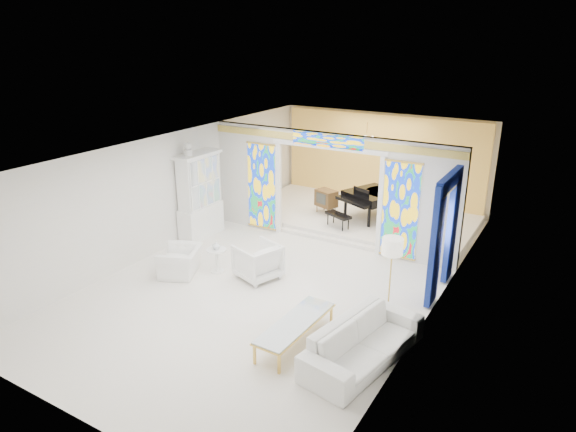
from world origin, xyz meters
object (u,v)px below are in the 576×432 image
Objects in this scene: armchair_left at (181,261)px; coffee_table at (295,323)px; china_cabinet at (200,196)px; tv_console at (326,198)px; sofa at (364,342)px; armchair_right at (258,261)px; grand_piano at (378,196)px.

coffee_table is (3.75, -1.10, 0.08)m from armchair_left.
armchair_left is at bearing 163.64° from coffee_table.
armchair_left is at bearing -62.07° from china_cabinet.
armchair_left is 5.33m from tv_console.
armchair_left is 1.36× the size of tv_console.
sofa is at bearing -37.56° from tv_console.
china_cabinet reaches higher than armchair_right.
armchair_right is 1.25× the size of tv_console.
tv_console is (1.23, 5.17, 0.33)m from armchair_left.
sofa reaches higher than coffee_table.
armchair_right is 0.46× the size of coffee_table.
grand_piano is 1.57m from tv_console.
armchair_left is 1.84m from armchair_right.
grand_piano is (3.87, 3.43, -0.31)m from china_cabinet.
armchair_right is 4.92m from grand_piano.
coffee_table is at bearing -57.92° from grand_piano.
grand_piano is at bearing 34.72° from tv_console.
grand_piano is at bearing -173.19° from armchair_right.
armchair_right is at bearing -25.92° from china_cabinet.
sofa is 7.23m from tv_console.
china_cabinet is 3.89m from tv_console.
grand_piano is at bearing 129.30° from armchair_left.
tv_console is (-1.51, -0.38, -0.20)m from grand_piano.
grand_piano reaches higher than armchair_right.
tv_console is at bearing 142.22° from armchair_left.
china_cabinet is at bearing -96.53° from armchair_right.
grand_piano is (-2.29, 6.52, 0.48)m from sofa.
china_cabinet is 2.71× the size of armchair_left.
sofa is 3.45× the size of tv_console.
china_cabinet is 1.07× the size of sofa.
grand_piano reaches higher than armchair_left.
coffee_table is 6.77m from tv_console.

